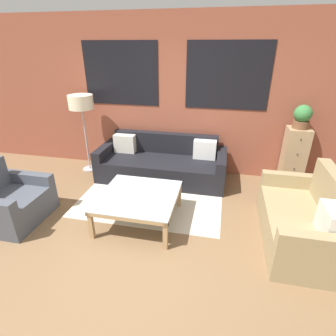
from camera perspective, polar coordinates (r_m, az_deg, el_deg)
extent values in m
plane|color=brown|center=(3.39, -7.67, -17.15)|extent=(16.00, 16.00, 0.00)
cube|color=brown|center=(4.94, 0.95, 15.04)|extent=(8.40, 0.08, 2.80)
cube|color=black|center=(5.12, -10.27, 19.54)|extent=(1.40, 0.01, 1.10)
cube|color=black|center=(4.75, 12.83, 18.92)|extent=(1.40, 0.01, 1.10)
cube|color=beige|center=(4.32, -3.69, -6.54)|extent=(2.27, 1.56, 0.00)
cube|color=black|center=(4.76, -1.69, -0.63)|extent=(1.98, 0.72, 0.40)
cube|color=black|center=(5.07, -0.54, 3.42)|extent=(1.98, 0.16, 0.78)
cube|color=black|center=(5.13, -13.18, 1.76)|extent=(0.16, 0.88, 0.58)
cube|color=black|center=(4.68, 11.37, -0.41)|extent=(0.16, 0.88, 0.58)
cube|color=beige|center=(5.08, -9.38, 5.27)|extent=(0.40, 0.16, 0.34)
cube|color=white|center=(4.76, 8.00, 3.99)|extent=(0.40, 0.16, 0.34)
cube|color=#99845B|center=(3.71, 25.10, -11.35)|extent=(0.64, 1.22, 0.42)
cube|color=#99845B|center=(3.70, 31.87, -8.39)|extent=(0.16, 1.22, 0.92)
cube|color=#99845B|center=(4.24, 24.69, -4.91)|extent=(0.80, 0.14, 0.62)
cube|color=#99845B|center=(3.16, 29.31, -17.14)|extent=(0.80, 0.14, 0.62)
cube|color=beige|center=(3.27, 31.75, -10.06)|extent=(0.16, 0.40, 0.34)
cube|color=#474C56|center=(4.27, -29.73, -7.57)|extent=(0.64, 0.61, 0.40)
cube|color=#474C56|center=(4.52, -27.73, -4.13)|extent=(0.80, 0.14, 0.56)
cube|color=silver|center=(3.62, -6.44, -5.92)|extent=(1.04, 1.04, 0.01)
cube|color=tan|center=(3.25, -9.16, -10.80)|extent=(1.04, 0.05, 0.05)
cube|color=tan|center=(4.04, -4.25, -2.74)|extent=(1.04, 0.05, 0.05)
cube|color=tan|center=(3.81, -13.58, -5.37)|extent=(0.05, 1.04, 0.05)
cube|color=tan|center=(3.52, 1.35, -7.26)|extent=(0.05, 1.04, 0.05)
cube|color=tan|center=(3.54, -16.40, -11.74)|extent=(0.05, 0.05, 0.41)
cube|color=tan|center=(3.25, -0.57, -14.41)|extent=(0.06, 0.05, 0.41)
cube|color=tan|center=(4.27, -10.50, -4.26)|extent=(0.05, 0.06, 0.41)
cube|color=tan|center=(4.03, 2.46, -5.76)|extent=(0.06, 0.06, 0.41)
cylinder|color=#B2B2B7|center=(5.52, -16.58, -0.11)|extent=(0.28, 0.28, 0.02)
cylinder|color=#B2B2B7|center=(5.30, -17.39, 5.84)|extent=(0.03, 0.03, 1.20)
cylinder|color=beige|center=(5.12, -18.45, 13.48)|extent=(0.45, 0.45, 0.25)
cube|color=tan|center=(5.00, 25.63, 2.10)|extent=(0.36, 0.36, 1.04)
sphere|color=#38332D|center=(4.71, 26.94, 5.60)|extent=(0.02, 0.02, 0.02)
sphere|color=#38332D|center=(4.79, 26.34, 2.69)|extent=(0.02, 0.02, 0.02)
sphere|color=#38332D|center=(4.89, 25.76, -0.12)|extent=(0.02, 0.02, 0.02)
sphere|color=#38332D|center=(4.99, 25.21, -2.81)|extent=(0.02, 0.02, 0.02)
cylinder|color=brown|center=(4.83, 26.91, 8.44)|extent=(0.25, 0.25, 0.12)
sphere|color=#387A3D|center=(4.79, 27.34, 10.48)|extent=(0.28, 0.28, 0.28)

